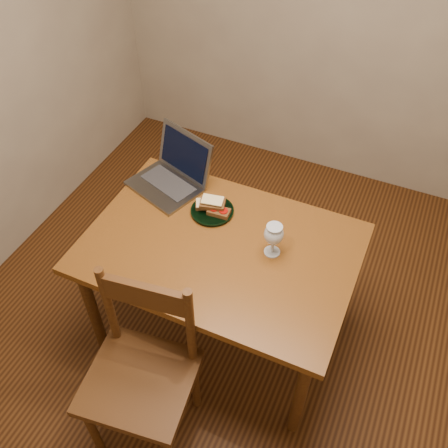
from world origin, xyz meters
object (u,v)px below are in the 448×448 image
at_px(plate, 212,211).
at_px(laptop, 174,171).
at_px(chair, 140,369).
at_px(table, 220,257).
at_px(milk_glass, 273,240).

xyz_separation_m(plate, laptop, (-0.29, 0.13, 0.06)).
bearing_deg(plate, chair, -87.26).
height_order(table, plate, plate).
distance_m(table, plate, 0.25).
relative_size(chair, milk_glass, 2.90).
bearing_deg(laptop, milk_glass, -2.25).
height_order(milk_glass, laptop, laptop).
bearing_deg(chair, table, 74.17).
distance_m(table, chair, 0.65).
bearing_deg(plate, laptop, 155.19).
bearing_deg(table, chair, -98.29).
distance_m(table, laptop, 0.56).
relative_size(table, chair, 2.50).
height_order(table, milk_glass, milk_glass).
bearing_deg(laptop, plate, -5.61).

